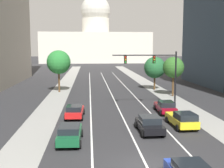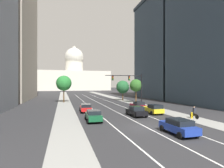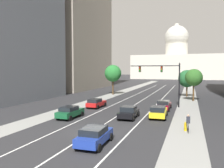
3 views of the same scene
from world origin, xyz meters
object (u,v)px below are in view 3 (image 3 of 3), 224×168
Objects in this scene: car_yellow at (158,112)px; capitol_building at (176,62)px; fire_hydrant at (185,126)px; street_tree_near_left at (113,73)px; car_blue at (94,135)px; street_tree_far_right at (194,78)px; traffic_signal_mast at (164,75)px; cyclist at (188,123)px; car_black at (129,112)px; car_red at (96,103)px; street_tree_near_right at (187,79)px; car_crimson at (164,105)px; car_green at (70,112)px.

capitol_building is at bearing 0.39° from car_yellow.
fire_hydrant is 0.13× the size of street_tree_near_left.
car_blue is 0.69× the size of street_tree_far_right.
car_blue is at bearing -98.17° from traffic_signal_mast.
cyclist reaches higher than fire_hydrant.
capitol_building is 137.58m from car_blue.
cyclist is (3.60, -5.52, 0.05)m from car_yellow.
cyclist reaches higher than car_black.
car_red reaches higher than fire_hydrant.
traffic_signal_mast reaches higher than street_tree_near_right.
capitol_building is 126.90m from car_black.
car_red is 10.59m from car_crimson.
car_red is 17.02m from fire_hydrant.
car_yellow reaches higher than car_black.
car_crimson is (10.47, 1.54, -0.01)m from car_red.
car_blue is at bearing 130.52° from cyclist.
traffic_signal_mast is at bearing 104.70° from fire_hydrant.
traffic_signal_mast is at bearing 13.03° from cyclist.
car_crimson is at bearing -45.30° from car_green.
car_green is 4.77× the size of fire_hydrant.
car_yellow is 10.15m from traffic_signal_mast.
car_crimson is at bearing -87.48° from capitol_building.
traffic_signal_mast is (4.80, -115.94, -5.58)m from capitol_building.
street_tree_near_left reaches higher than car_yellow.
car_green is at bearing 173.49° from fire_hydrant.
car_yellow is at bearing -69.42° from car_black.
traffic_signal_mast is at bearing -9.76° from car_blue.
car_red is 0.98× the size of car_black.
car_yellow is 27.69m from street_tree_near_left.
car_black is (-3.49, -7.55, 0.02)m from car_crimson.
car_crimson is 19.28m from street_tree_near_right.
street_tree_near_left is at bearing 121.16° from fire_hydrant.
car_green is 1.01× the size of car_blue.
street_tree_near_right is 7.24m from street_tree_far_right.
street_tree_far_right is (1.32, -7.10, 0.49)m from street_tree_near_right.
traffic_signal_mast is 8.92× the size of fire_hydrant.
car_yellow is at bearing -178.84° from car_crimson.
car_blue is 0.72× the size of street_tree_near_right.
street_tree_near_left is at bearing 28.95° from cyclist.
capitol_building reaches higher than car_blue.
car_red is 0.98× the size of car_green.
street_tree_far_right reaches higher than car_crimson.
capitol_building is at bearing -0.94° from car_green.
car_blue is 0.98× the size of car_black.
capitol_building is at bearing -0.86° from car_blue.
car_black is (6.98, 2.32, -0.01)m from car_green.
car_crimson is 8.32m from car_black.
car_yellow is 1.09× the size of car_blue.
car_red is 17.34m from cyclist.
street_tree_near_left is at bearing 13.08° from car_red.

